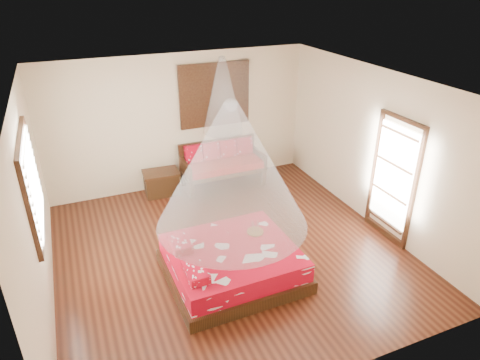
# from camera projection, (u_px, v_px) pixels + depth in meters

# --- Properties ---
(room) EXTENTS (5.54, 5.54, 2.84)m
(room) POSITION_uv_depth(u_px,v_px,m) (229.00, 175.00, 6.55)
(room) COLOR #32140B
(room) RESTS_ON ground
(bed) EXTENTS (1.96, 1.78, 0.63)m
(bed) POSITION_uv_depth(u_px,v_px,m) (232.00, 263.00, 6.46)
(bed) COLOR black
(bed) RESTS_ON floor
(daybed) EXTENTS (1.74, 0.77, 0.94)m
(daybed) POSITION_uv_depth(u_px,v_px,m) (222.00, 162.00, 9.17)
(daybed) COLOR black
(daybed) RESTS_ON floor
(storage_chest) EXTENTS (0.75, 0.57, 0.50)m
(storage_chest) POSITION_uv_depth(u_px,v_px,m) (162.00, 182.00, 8.89)
(storage_chest) COLOR black
(storage_chest) RESTS_ON floor
(shutter_panel) EXTENTS (1.52, 0.06, 1.32)m
(shutter_panel) POSITION_uv_depth(u_px,v_px,m) (215.00, 95.00, 8.84)
(shutter_panel) COLOR black
(shutter_panel) RESTS_ON wall_back
(window_left) EXTENTS (0.10, 1.74, 1.34)m
(window_left) POSITION_uv_depth(u_px,v_px,m) (32.00, 183.00, 5.64)
(window_left) COLOR black
(window_left) RESTS_ON wall_left
(glazed_door) EXTENTS (0.08, 1.02, 2.16)m
(glazed_door) POSITION_uv_depth(u_px,v_px,m) (393.00, 180.00, 7.15)
(glazed_door) COLOR black
(glazed_door) RESTS_ON floor
(wine_tray) EXTENTS (0.26, 0.26, 0.21)m
(wine_tray) POSITION_uv_depth(u_px,v_px,m) (255.00, 229.00, 6.73)
(wine_tray) COLOR brown
(wine_tray) RESTS_ON bed
(mosquito_net_main) EXTENTS (2.16, 2.16, 1.80)m
(mosquito_net_main) POSITION_uv_depth(u_px,v_px,m) (232.00, 166.00, 5.76)
(mosquito_net_main) COLOR white
(mosquito_net_main) RESTS_ON ceiling
(mosquito_net_daybed) EXTENTS (0.82, 0.82, 1.50)m
(mosquito_net_daybed) POSITION_uv_depth(u_px,v_px,m) (223.00, 96.00, 8.41)
(mosquito_net_daybed) COLOR white
(mosquito_net_daybed) RESTS_ON ceiling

